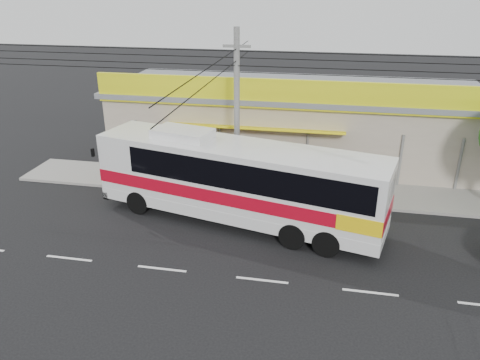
% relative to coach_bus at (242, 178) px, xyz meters
% --- Properties ---
extents(ground, '(120.00, 120.00, 0.00)m').
position_rel_coach_bus_xyz_m(ground, '(1.64, -1.98, -2.23)').
color(ground, black).
rests_on(ground, ground).
extents(sidewalk, '(30.00, 3.20, 0.15)m').
position_rel_coach_bus_xyz_m(sidewalk, '(1.64, 4.02, -2.15)').
color(sidewalk, gray).
rests_on(sidewalk, ground).
extents(lane_markings, '(50.00, 0.12, 0.01)m').
position_rel_coach_bus_xyz_m(lane_markings, '(1.64, -4.48, -2.23)').
color(lane_markings, silver).
rests_on(lane_markings, ground).
extents(storefront_building, '(22.60, 9.20, 5.70)m').
position_rel_coach_bus_xyz_m(storefront_building, '(1.64, 9.56, 0.07)').
color(storefront_building, '#A39683').
rests_on(storefront_building, ground).
extents(coach_bus, '(13.79, 5.92, 4.16)m').
position_rel_coach_bus_xyz_m(coach_bus, '(0.00, 0.00, 0.00)').
color(coach_bus, silver).
rests_on(coach_bus, ground).
extents(motorbike_red, '(2.13, 1.11, 1.06)m').
position_rel_coach_bus_xyz_m(motorbike_red, '(-6.14, 2.72, -1.55)').
color(motorbike_red, '#9D1B0B').
rests_on(motorbike_red, sidewalk).
extents(motorbike_dark, '(1.66, 0.98, 0.97)m').
position_rel_coach_bus_xyz_m(motorbike_dark, '(-3.86, 2.77, -1.59)').
color(motorbike_dark, black).
rests_on(motorbike_dark, sidewalk).
extents(utility_pole, '(34.00, 14.00, 8.59)m').
position_rel_coach_bus_xyz_m(utility_pole, '(-0.70, 2.40, 4.85)').
color(utility_pole, '#5B5B59').
rests_on(utility_pole, ground).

